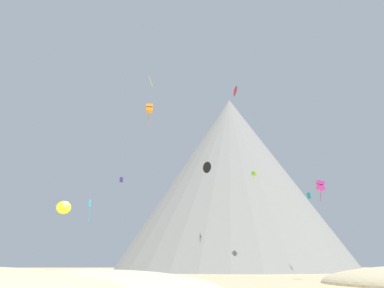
{
  "coord_description": "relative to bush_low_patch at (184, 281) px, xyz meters",
  "views": [
    {
      "loc": [
        -8.73,
        -28.61,
        2.32
      ],
      "look_at": [
        -3.01,
        46.53,
        25.46
      ],
      "focal_mm": 36.38,
      "sensor_mm": 36.0,
      "label": 1
    }
  ],
  "objects": [
    {
      "name": "kite_orange_mid",
      "position": [
        -4.85,
        9.5,
        24.18
      ],
      "size": [
        1.06,
        1.11,
        3.1
      ],
      "rotation": [
        0.0,
        0.0,
        3.24
      ],
      "color": "orange"
    },
    {
      "name": "kite_lime_mid",
      "position": [
        18.04,
        39.72,
        21.32
      ],
      "size": [
        1.16,
        1.15,
        2.45
      ],
      "rotation": [
        0.0,
        0.0,
        2.23
      ],
      "color": "#8CD133"
    },
    {
      "name": "kite_red_high",
      "position": [
        14.4,
        38.97,
        41.31
      ],
      "size": [
        1.05,
        2.57,
        2.52
      ],
      "rotation": [
        0.0,
        0.0,
        1.73
      ],
      "color": "red"
    },
    {
      "name": "kite_yellow_low",
      "position": [
        -15.84,
        8.51,
        9.09
      ],
      "size": [
        2.08,
        1.21,
        1.89
      ],
      "rotation": [
        0.0,
        0.0,
        0.23
      ],
      "color": "yellow"
    },
    {
      "name": "kite_cyan_mid",
      "position": [
        -17.47,
        36.08,
        12.96
      ],
      "size": [
        0.35,
        0.58,
        4.62
      ],
      "rotation": [
        0.0,
        0.0,
        0.19
      ],
      "color": "#33BCDB"
    },
    {
      "name": "dune_back_low",
      "position": [
        -12.33,
        -3.03,
        -0.45
      ],
      "size": [
        27.26,
        25.88,
        3.06
      ],
      "primitive_type": "ellipsoid",
      "rotation": [
        0.0,
        0.0,
        0.44
      ],
      "color": "#CCBA8E",
      "rests_on": "ground_plane"
    },
    {
      "name": "kite_black_mid",
      "position": [
        5.25,
        21.19,
        18.05
      ],
      "size": [
        1.54,
        1.79,
        2.03
      ],
      "rotation": [
        0.0,
        0.0,
        2.25
      ],
      "color": "black"
    },
    {
      "name": "kite_gold_high",
      "position": [
        -5.38,
        22.25,
        34.86
      ],
      "size": [
        1.41,
        2.57,
        2.37
      ],
      "rotation": [
        0.0,
        0.0,
        4.53
      ],
      "color": "gold"
    },
    {
      "name": "bush_low_patch",
      "position": [
        0.0,
        0.0,
        0.0
      ],
      "size": [
        2.73,
        2.73,
        0.9
      ],
      "primitive_type": "cone",
      "rotation": [
        0.0,
        0.0,
        3.76
      ],
      "color": "#477238",
      "rests_on": "ground_plane"
    },
    {
      "name": "kite_teal_mid",
      "position": [
        29.88,
        38.49,
        16.23
      ],
      "size": [
        0.73,
        0.93,
        1.46
      ],
      "rotation": [
        0.0,
        0.0,
        4.44
      ],
      "color": "teal"
    },
    {
      "name": "kite_indigo_mid",
      "position": [
        -11.51,
        37.79,
        19.03
      ],
      "size": [
        0.75,
        0.67,
        1.17
      ],
      "rotation": [
        0.0,
        0.0,
        5.07
      ],
      "color": "#5138B2"
    },
    {
      "name": "rock_massif",
      "position": [
        19.14,
        79.22,
        26.52
      ],
      "size": [
        105.32,
        105.32,
        57.28
      ],
      "color": "gray",
      "rests_on": "ground_plane"
    },
    {
      "name": "kite_magenta_low",
      "position": [
        21.18,
        11.02,
        13.07
      ],
      "size": [
        1.47,
        1.39,
        3.11
      ],
      "rotation": [
        0.0,
        0.0,
        1.34
      ],
      "color": "#D1339E"
    },
    {
      "name": "bush_near_left",
      "position": [
        -12.2,
        4.23,
        -0.16
      ],
      "size": [
        1.5,
        1.5,
        0.59
      ],
      "primitive_type": "cone",
      "rotation": [
        0.0,
        0.0,
        1.93
      ],
      "color": "#568442",
      "rests_on": "ground_plane"
    }
  ]
}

